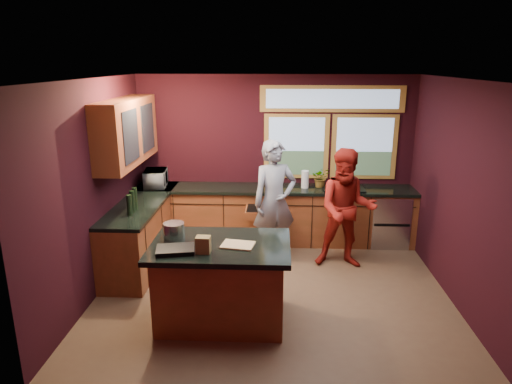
# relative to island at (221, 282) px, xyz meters

# --- Properties ---
(floor) EXTENTS (4.50, 4.50, 0.00)m
(floor) POSITION_rel_island_xyz_m (0.58, 0.73, -0.48)
(floor) COLOR brown
(floor) RESTS_ON ground
(room_shell) EXTENTS (4.52, 4.02, 2.71)m
(room_shell) POSITION_rel_island_xyz_m (-0.02, 1.06, 1.32)
(room_shell) COLOR black
(room_shell) RESTS_ON ground
(back_counter) EXTENTS (4.50, 0.64, 0.93)m
(back_counter) POSITION_rel_island_xyz_m (0.78, 2.43, -0.01)
(back_counter) COLOR brown
(back_counter) RESTS_ON floor
(left_counter) EXTENTS (0.64, 2.30, 0.93)m
(left_counter) POSITION_rel_island_xyz_m (-1.37, 1.58, -0.01)
(left_counter) COLOR brown
(left_counter) RESTS_ON floor
(island) EXTENTS (1.55, 1.05, 0.95)m
(island) POSITION_rel_island_xyz_m (0.00, 0.00, 0.00)
(island) COLOR brown
(island) RESTS_ON floor
(person_grey) EXTENTS (0.78, 0.65, 1.83)m
(person_grey) POSITION_rel_island_xyz_m (0.59, 1.69, 0.43)
(person_grey) COLOR slate
(person_grey) RESTS_ON floor
(person_red) EXTENTS (0.89, 0.72, 1.74)m
(person_red) POSITION_rel_island_xyz_m (1.62, 1.53, 0.39)
(person_red) COLOR maroon
(person_red) RESTS_ON floor
(microwave) EXTENTS (0.41, 0.55, 0.28)m
(microwave) POSITION_rel_island_xyz_m (-1.34, 2.37, 0.59)
(microwave) COLOR #999999
(microwave) RESTS_ON left_counter
(potted_plant) EXTENTS (0.29, 0.25, 0.32)m
(potted_plant) POSITION_rel_island_xyz_m (1.33, 2.48, 0.61)
(potted_plant) COLOR #999999
(potted_plant) RESTS_ON back_counter
(paper_towel) EXTENTS (0.12, 0.12, 0.28)m
(paper_towel) POSITION_rel_island_xyz_m (1.07, 2.43, 0.59)
(paper_towel) COLOR silver
(paper_towel) RESTS_ON back_counter
(cutting_board) EXTENTS (0.39, 0.31, 0.02)m
(cutting_board) POSITION_rel_island_xyz_m (0.20, -0.05, 0.48)
(cutting_board) COLOR tan
(cutting_board) RESTS_ON island
(stock_pot) EXTENTS (0.24, 0.24, 0.18)m
(stock_pot) POSITION_rel_island_xyz_m (-0.55, 0.15, 0.56)
(stock_pot) COLOR #B4B4B9
(stock_pot) RESTS_ON island
(paper_bag) EXTENTS (0.15, 0.13, 0.18)m
(paper_bag) POSITION_rel_island_xyz_m (-0.15, -0.25, 0.56)
(paper_bag) COLOR brown
(paper_bag) RESTS_ON island
(black_tray) EXTENTS (0.44, 0.35, 0.05)m
(black_tray) POSITION_rel_island_xyz_m (-0.45, -0.25, 0.49)
(black_tray) COLOR black
(black_tray) RESTS_ON island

